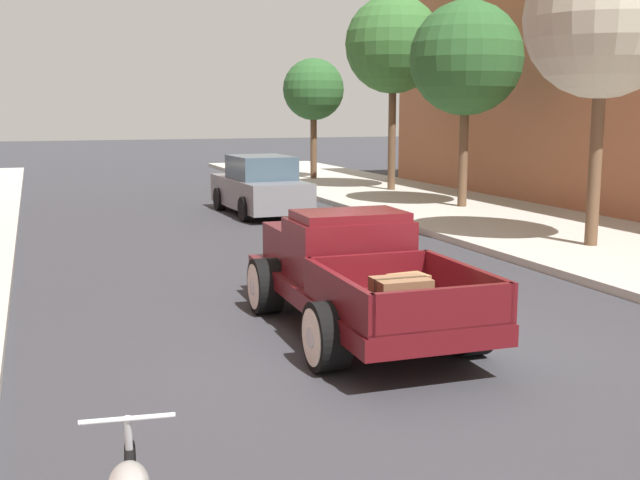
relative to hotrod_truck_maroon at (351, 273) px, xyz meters
The scene contains 7 objects.
ground_plane 1.35m from the hotrod_truck_maroon, 83.96° to the right, with size 140.00×140.00×0.00m, color #333338.
hotrod_truck_maroon is the anchor object (origin of this frame).
car_background_grey 11.79m from the hotrod_truck_maroon, 80.20° to the left, with size 1.99×4.36×1.65m.
street_tree_nearest 8.61m from the hotrod_truck_maroon, 27.41° to the left, with size 3.14×3.14×6.11m.
street_tree_second 13.27m from the hotrod_truck_maroon, 53.14° to the left, with size 3.19×3.19×5.79m.
street_tree_third 17.70m from the hotrod_truck_maroon, 63.00° to the left, with size 3.30×3.30×6.60m.
street_tree_farthest 21.85m from the hotrod_truck_maroon, 71.74° to the left, with size 2.46×2.46×4.79m.
Camera 1 is at (-4.04, -8.43, 2.92)m, focal length 44.01 mm.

